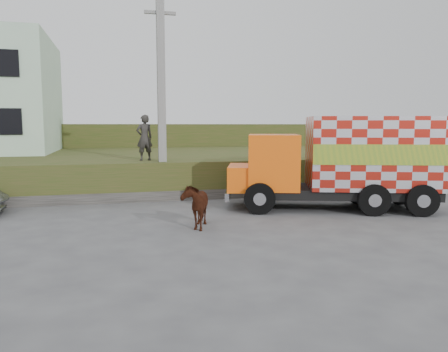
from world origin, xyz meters
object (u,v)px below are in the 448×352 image
object	(u,v)px
cargo_truck	(344,162)
pedestrian	(144,138)
utility_pole	(161,96)
cow	(195,205)

from	to	relation	value
cargo_truck	pedestrian	xyz separation A→B (m)	(-6.56, 4.36, 0.77)
utility_pole	cargo_truck	xyz separation A→B (m)	(5.92, -3.63, -2.41)
cow	utility_pole	bearing A→B (deg)	109.17
utility_pole	cow	size ratio (longest dim) A/B	5.13
utility_pole	cargo_truck	bearing A→B (deg)	-31.48
cow	pedestrian	xyz separation A→B (m)	(-1.04, 5.82, 1.77)
cargo_truck	cow	world-z (taller)	cargo_truck
utility_pole	pedestrian	bearing A→B (deg)	130.97
cargo_truck	utility_pole	bearing A→B (deg)	166.67
cargo_truck	cow	xyz separation A→B (m)	(-5.52, -1.46, -1.01)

